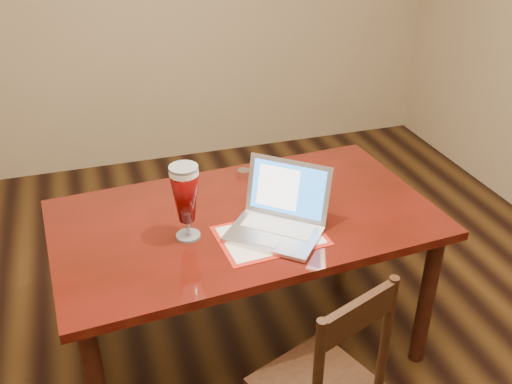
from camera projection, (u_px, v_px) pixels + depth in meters
name	position (u px, v px, depth m)	size (l,w,h in m)	color
dining_table	(245.00, 232.00, 2.49)	(1.69, 1.03, 1.09)	#500E0A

